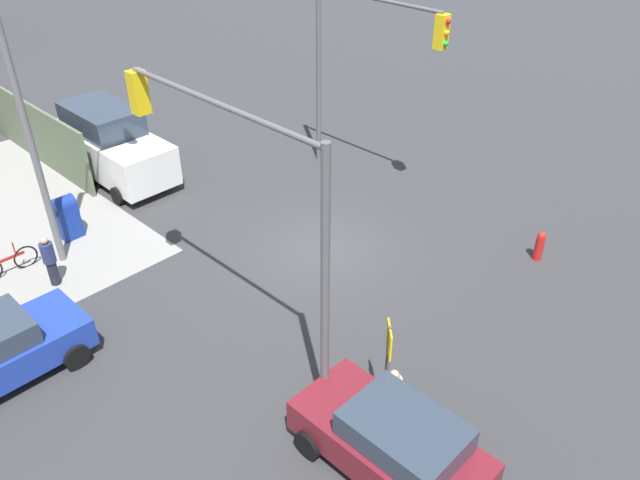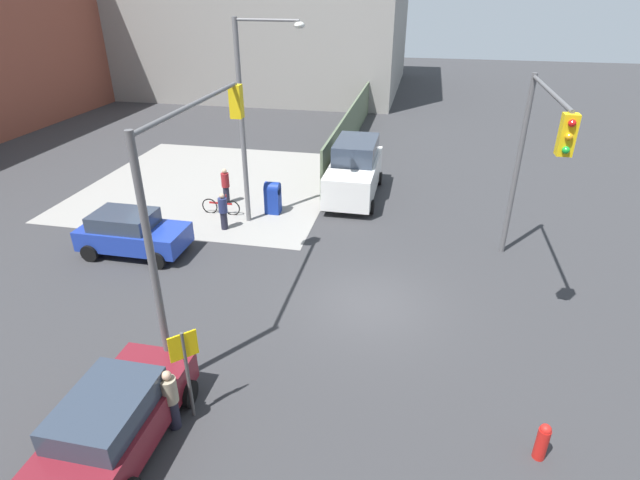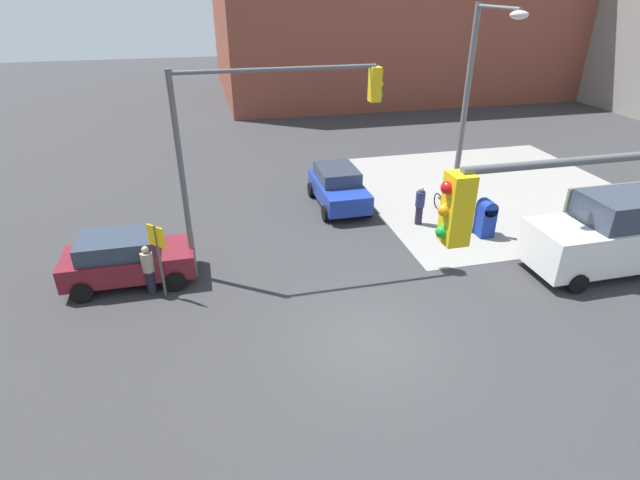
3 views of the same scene
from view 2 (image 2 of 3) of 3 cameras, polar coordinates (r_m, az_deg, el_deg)
The scene contains 17 objects.
ground_plane at distance 16.01m, azimuth 5.70°, elevation -7.27°, with size 120.00×120.00×0.00m, color #333335.
sidewalk_corner at distance 25.99m, azimuth -12.11°, elevation 6.29°, with size 12.00×12.00×0.01m, color gray.
construction_fence at distance 31.80m, azimuth 3.60°, elevation 12.93°, with size 18.68×0.12×2.40m, color #56664C.
building_loft_east at distance 51.34m, azimuth -5.44°, elevation 25.02°, with size 20.00×24.00×14.26m.
traffic_signal_nw_corner at distance 13.17m, azimuth -14.40°, elevation 7.03°, with size 6.25×0.36×6.50m.
traffic_signal_se_corner at distance 16.56m, azimuth 23.36°, elevation 9.59°, with size 5.44×0.36×6.50m.
street_lamp_corner at distance 19.97m, azimuth -8.01°, elevation 14.45°, with size 0.56×2.68×8.00m.
warning_sign_two_way at distance 11.69m, azimuth -15.11°, elevation -13.18°, with size 0.48×0.48×2.40m.
mailbox_blue at distance 21.93m, azimuth -5.43°, elevation 4.96°, with size 0.56×0.64×1.43m.
fire_hydrant at distance 12.23m, azimuth 24.07°, elevation -20.22°, with size 0.26×0.26×0.94m.
coupe_blue at distance 19.72m, azimuth -20.72°, elevation 0.80°, with size 2.02×3.90×1.62m.
hatchback_maroon at distance 12.04m, azimuth -22.19°, elevation -18.24°, with size 3.98×2.02×1.62m.
van_white_delivery at distance 23.58m, azimuth 3.96°, elevation 7.98°, with size 5.40×2.32×2.62m.
pedestrian_crossing at distance 20.67m, azimuth -11.00°, elevation 3.27°, with size 0.36×0.36×1.57m.
pedestrian_waiting at distance 12.07m, azimuth -16.70°, elevation -17.00°, with size 0.36×0.36×1.63m.
pedestrian_walking_north at distance 23.20m, azimuth -10.73°, elevation 6.14°, with size 0.36×0.36×1.67m.
bicycle_leaning_on_fence at distance 22.29m, azimuth -11.25°, elevation 3.75°, with size 0.05×1.75×0.97m.
Camera 2 is at (-13.17, -1.11, 9.04)m, focal length 28.00 mm.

